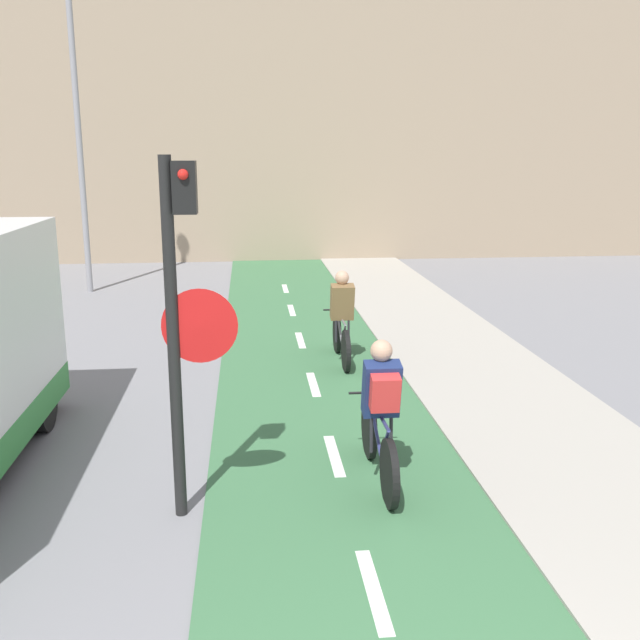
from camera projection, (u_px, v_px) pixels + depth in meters
name	position (u px, v px, depth m)	size (l,w,h in m)	color
building_row_background	(272.00, 101.00, 23.50)	(60.00, 5.20, 9.87)	gray
traffic_light_pole	(181.00, 302.00, 6.18)	(0.67, 0.25, 3.27)	black
street_lamp_far	(75.00, 86.00, 16.18)	(0.36, 0.36, 7.96)	gray
cyclist_near	(380.00, 416.00, 7.11)	(0.46, 1.80, 1.50)	black
cyclist_far	(342.00, 322.00, 11.29)	(0.46, 1.76, 1.49)	black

